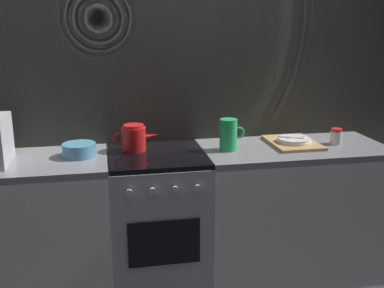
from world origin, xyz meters
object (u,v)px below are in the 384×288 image
(kettle, at_px, (134,138))
(dish_pile, at_px, (293,142))
(spice_jar, at_px, (336,136))
(stove_unit, at_px, (158,221))
(mixing_bowl, at_px, (79,150))
(pitcher, at_px, (229,135))

(kettle, relative_size, dish_pile, 0.71)
(kettle, bearing_deg, spice_jar, -4.19)
(stove_unit, relative_size, kettle, 3.16)
(kettle, height_order, mixing_bowl, kettle)
(dish_pile, distance_m, spice_jar, 0.29)
(mixing_bowl, xyz_separation_m, dish_pile, (1.37, 0.01, -0.02))
(stove_unit, distance_m, mixing_bowl, 0.67)
(stove_unit, height_order, mixing_bowl, mixing_bowl)
(mixing_bowl, bearing_deg, stove_unit, -4.01)
(mixing_bowl, xyz_separation_m, spice_jar, (1.65, -0.03, 0.01))
(kettle, relative_size, pitcher, 1.42)
(mixing_bowl, height_order, pitcher, pitcher)
(kettle, bearing_deg, pitcher, -10.24)
(stove_unit, height_order, spice_jar, spice_jar)
(mixing_bowl, xyz_separation_m, pitcher, (0.92, -0.04, 0.06))
(kettle, relative_size, mixing_bowl, 1.42)
(mixing_bowl, distance_m, dish_pile, 1.37)
(stove_unit, distance_m, dish_pile, 1.02)
(kettle, xyz_separation_m, pitcher, (0.58, -0.11, 0.02))
(stove_unit, distance_m, spice_jar, 1.29)
(stove_unit, bearing_deg, dish_pile, 2.61)
(pitcher, bearing_deg, dish_pile, 6.03)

